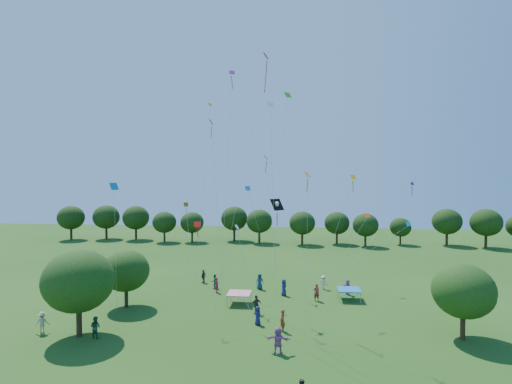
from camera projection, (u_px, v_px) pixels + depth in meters
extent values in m
cylinder|color=#422B19|center=(79.00, 323.00, 30.60)|extent=(0.42, 0.42, 2.04)
ellipsoid|color=#224614|center=(78.00, 281.00, 30.49)|extent=(5.32, 5.32, 4.79)
cylinder|color=#422B19|center=(126.00, 298.00, 37.55)|extent=(0.33, 0.33, 1.62)
ellipsoid|color=#224614|center=(126.00, 271.00, 37.46)|extent=(4.33, 4.33, 3.90)
cylinder|color=#422B19|center=(463.00, 328.00, 30.04)|extent=(0.36, 0.36, 1.76)
ellipsoid|color=#224614|center=(463.00, 291.00, 29.94)|extent=(4.53, 4.53, 4.08)
cylinder|color=#422B19|center=(71.00, 234.00, 78.79)|extent=(0.44, 0.44, 2.15)
ellipsoid|color=#1A370F|center=(71.00, 218.00, 78.68)|extent=(5.17, 5.17, 4.65)
cylinder|color=#422B19|center=(106.00, 233.00, 79.74)|extent=(0.45, 0.45, 2.17)
ellipsoid|color=#1A370F|center=(106.00, 217.00, 79.62)|extent=(5.22, 5.22, 4.70)
cylinder|color=#422B19|center=(136.00, 234.00, 78.74)|extent=(0.44, 0.44, 2.15)
ellipsoid|color=#1A370F|center=(136.00, 218.00, 78.62)|extent=(5.17, 5.17, 4.65)
cylinder|color=#422B19|center=(164.00, 237.00, 75.78)|extent=(0.38, 0.38, 1.87)
ellipsoid|color=#1A370F|center=(164.00, 222.00, 75.68)|extent=(4.48, 4.48, 4.03)
cylinder|color=#422B19|center=(192.00, 237.00, 75.84)|extent=(0.38, 0.38, 1.84)
ellipsoid|color=#1A370F|center=(192.00, 222.00, 75.74)|extent=(4.42, 4.42, 3.98)
cylinder|color=#422B19|center=(234.00, 235.00, 77.40)|extent=(0.44, 0.44, 2.14)
ellipsoid|color=#1A370F|center=(234.00, 218.00, 77.29)|extent=(5.14, 5.14, 4.63)
cylinder|color=#422B19|center=(259.00, 238.00, 74.71)|extent=(0.42, 0.42, 2.03)
ellipsoid|color=#1A370F|center=(259.00, 221.00, 74.60)|extent=(4.86, 4.86, 4.37)
cylinder|color=#422B19|center=(302.00, 239.00, 72.76)|extent=(0.40, 0.40, 1.96)
ellipsoid|color=#1A370F|center=(302.00, 223.00, 72.66)|extent=(4.71, 4.71, 4.24)
cylinder|color=#422B19|center=(337.00, 239.00, 73.61)|extent=(0.39, 0.39, 1.91)
ellipsoid|color=#1A370F|center=(337.00, 223.00, 73.51)|extent=(4.59, 4.59, 4.13)
cylinder|color=#422B19|center=(365.00, 241.00, 70.95)|extent=(0.39, 0.39, 1.89)
ellipsoid|color=#1A370F|center=(366.00, 225.00, 70.85)|extent=(4.54, 4.54, 4.08)
cylinder|color=#422B19|center=(400.00, 240.00, 72.78)|extent=(0.33, 0.33, 1.58)
ellipsoid|color=#1A370F|center=(400.00, 227.00, 72.69)|extent=(3.80, 3.80, 3.42)
cylinder|color=#422B19|center=(447.00, 239.00, 72.14)|extent=(0.44, 0.44, 2.13)
ellipsoid|color=#1A370F|center=(447.00, 222.00, 72.02)|extent=(5.12, 5.12, 4.61)
cylinder|color=#422B19|center=(486.00, 241.00, 69.55)|extent=(0.45, 0.45, 2.18)
ellipsoid|color=#1A370F|center=(486.00, 223.00, 69.43)|extent=(5.24, 5.24, 4.72)
cube|color=red|center=(239.00, 293.00, 38.44)|extent=(2.20, 2.20, 0.08)
cylinder|color=#999999|center=(227.00, 301.00, 37.57)|extent=(0.05, 0.05, 1.10)
cylinder|color=#999999|center=(248.00, 302.00, 37.36)|extent=(0.05, 0.05, 1.10)
cylinder|color=#999999|center=(231.00, 295.00, 39.56)|extent=(0.05, 0.05, 1.10)
cylinder|color=#999999|center=(251.00, 296.00, 39.35)|extent=(0.05, 0.05, 1.10)
cube|color=#1B69B3|center=(349.00, 289.00, 39.75)|extent=(2.20, 2.20, 0.08)
cylinder|color=#999999|center=(340.00, 297.00, 38.87)|extent=(0.05, 0.05, 1.10)
cylinder|color=#999999|center=(361.00, 298.00, 38.66)|extent=(0.05, 0.05, 1.10)
cylinder|color=#999999|center=(338.00, 291.00, 40.86)|extent=(0.05, 0.05, 1.10)
cylinder|color=#999999|center=(358.00, 292.00, 40.65)|extent=(0.05, 0.05, 1.10)
imported|color=navy|center=(260.00, 281.00, 43.53)|extent=(0.96, 0.74, 1.72)
imported|color=maroon|center=(282.00, 321.00, 31.55)|extent=(0.60, 0.75, 1.74)
imported|color=#235234|center=(95.00, 327.00, 30.30)|extent=(0.89, 0.60, 1.65)
imported|color=#A29982|center=(42.00, 322.00, 31.30)|extent=(1.18, 0.77, 1.66)
imported|color=#3E3631|center=(256.00, 305.00, 35.60)|extent=(1.07, 0.95, 1.69)
imported|color=#AB639C|center=(278.00, 340.00, 27.65)|extent=(1.78, 0.83, 1.84)
imported|color=#1C1C52|center=(258.00, 316.00, 33.01)|extent=(0.54, 0.82, 1.53)
imported|color=maroon|center=(316.00, 292.00, 39.39)|extent=(0.73, 0.58, 1.71)
imported|color=#23522A|center=(214.00, 281.00, 43.91)|extent=(0.86, 0.81, 1.55)
imported|color=beige|center=(324.00, 282.00, 43.55)|extent=(1.07, 0.94, 1.52)
imported|color=#382F2C|center=(204.00, 276.00, 46.18)|extent=(0.70, 0.99, 1.55)
imported|color=#A15E9B|center=(347.00, 287.00, 41.50)|extent=(1.08, 1.57, 1.59)
imported|color=navy|center=(284.00, 287.00, 41.20)|extent=(0.69, 0.94, 1.70)
imported|color=#9C1C3E|center=(217.00, 285.00, 42.24)|extent=(0.55, 0.70, 1.65)
cube|color=black|center=(277.00, 205.00, 35.49)|extent=(1.27, 1.29, 1.01)
cube|color=black|center=(277.00, 219.00, 35.58)|extent=(0.07, 0.27, 1.18)
sphere|color=white|center=(277.00, 204.00, 35.42)|extent=(0.37, 0.37, 0.37)
cylinder|color=white|center=(277.00, 207.00, 35.43)|extent=(0.26, 0.51, 0.33)
cylinder|color=white|center=(277.00, 207.00, 35.43)|extent=(0.26, 0.51, 0.33)
cylinder|color=beige|center=(306.00, 260.00, 33.15)|extent=(5.12, 4.50, 8.01)
cube|color=red|center=(266.00, 56.00, 37.94)|extent=(0.56, 0.77, 0.61)
cube|color=red|center=(266.00, 76.00, 38.05)|extent=(0.35, 0.60, 2.94)
cylinder|color=beige|center=(242.00, 175.00, 35.50)|extent=(3.71, 6.11, 22.21)
cube|color=red|center=(197.00, 224.00, 33.13)|extent=(0.61, 0.47, 0.44)
cube|color=red|center=(197.00, 233.00, 33.20)|extent=(0.14, 0.19, 0.79)
cylinder|color=beige|center=(224.00, 269.00, 32.62)|extent=(4.69, 0.80, 6.80)
cube|color=orange|center=(210.00, 105.00, 47.23)|extent=(0.52, 0.57, 0.39)
cylinder|color=beige|center=(203.00, 188.00, 45.76)|extent=(0.84, 3.77, 19.36)
cube|color=#C98E11|center=(307.00, 174.00, 28.15)|extent=(0.51, 0.58, 0.36)
cube|color=#C98E11|center=(307.00, 186.00, 28.23)|extent=(0.13, 0.22, 0.95)
cylinder|color=beige|center=(307.00, 252.00, 29.00)|extent=(0.05, 1.33, 10.91)
cube|color=#198C36|center=(211.00, 122.00, 42.15)|extent=(0.44, 0.69, 0.55)
cube|color=#198C36|center=(211.00, 132.00, 42.24)|extent=(0.22, 0.26, 1.26)
cylinder|color=beige|center=(217.00, 202.00, 43.07)|extent=(0.90, 1.36, 16.52)
cube|color=#1426C9|center=(266.00, 158.00, 44.35)|extent=(0.42, 0.62, 0.48)
cube|color=#1426C9|center=(266.00, 167.00, 44.43)|extent=(0.23, 0.26, 1.29)
cylinder|color=beige|center=(271.00, 217.00, 44.64)|extent=(1.17, 0.26, 12.89)
cube|color=#A91C97|center=(232.00, 72.00, 39.35)|extent=(0.64, 0.52, 0.45)
cube|color=#A91C97|center=(232.00, 83.00, 39.43)|extent=(0.17, 0.28, 1.25)
cylinder|color=beige|center=(226.00, 181.00, 41.63)|extent=(1.87, 3.66, 21.06)
cube|color=silver|center=(237.00, 227.00, 33.70)|extent=(0.35, 0.48, 0.36)
cube|color=silver|center=(237.00, 234.00, 33.77)|extent=(0.13, 0.15, 0.61)
cylinder|color=beige|center=(246.00, 271.00, 32.63)|extent=(1.79, 2.23, 6.55)
cube|color=#0EA5DB|center=(408.00, 224.00, 41.64)|extent=(0.60, 0.49, 0.47)
cylinder|color=beige|center=(367.00, 252.00, 42.53)|extent=(8.17, 0.72, 5.87)
cube|color=#CB5A0B|center=(186.00, 204.00, 50.13)|extent=(0.61, 0.56, 0.52)
cube|color=#CB5A0B|center=(186.00, 211.00, 50.21)|extent=(0.08, 0.21, 0.89)
cylinder|color=beige|center=(189.00, 239.00, 47.09)|extent=(2.53, 6.14, 7.31)
cube|color=#FF4F0D|center=(367.00, 215.00, 43.77)|extent=(0.62, 0.50, 0.41)
cylinder|color=beige|center=(349.00, 248.00, 43.40)|extent=(4.07, 1.42, 6.56)
cube|color=orange|center=(353.00, 177.00, 29.15)|extent=(0.47, 0.39, 0.33)
cube|color=orange|center=(353.00, 187.00, 29.22)|extent=(0.13, 0.21, 0.88)
cylinder|color=beige|center=(329.00, 253.00, 29.24)|extent=(3.52, 0.59, 10.78)
cube|color=#26941A|center=(288.00, 95.00, 40.37)|extent=(0.85, 0.82, 0.59)
cylinder|color=beige|center=(280.00, 191.00, 41.69)|extent=(1.56, 1.84, 18.98)
cube|color=#1170B0|center=(248.00, 188.00, 40.32)|extent=(0.63, 0.55, 0.45)
cylinder|color=beige|center=(260.00, 236.00, 41.84)|extent=(2.29, 2.96, 9.61)
cube|color=#5E1583|center=(412.00, 184.00, 39.93)|extent=(0.36, 0.28, 0.29)
cube|color=#5E1583|center=(412.00, 191.00, 40.00)|extent=(0.14, 0.23, 1.00)
cylinder|color=beige|center=(374.00, 236.00, 39.51)|extent=(7.73, 2.05, 10.18)
cube|color=white|center=(270.00, 104.00, 30.72)|extent=(0.58, 0.40, 0.47)
cylinder|color=beige|center=(274.00, 213.00, 30.70)|extent=(0.58, 0.59, 16.32)
cube|color=#0A7DA3|center=(114.00, 186.00, 34.20)|extent=(0.69, 0.79, 0.62)
cylinder|color=beige|center=(115.00, 249.00, 33.31)|extent=(1.10, 2.07, 9.86)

